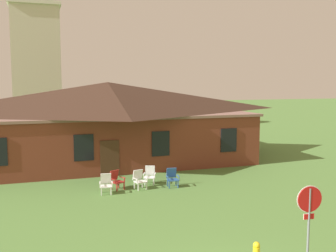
{
  "coord_description": "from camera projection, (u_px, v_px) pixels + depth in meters",
  "views": [
    {
      "loc": [
        -4.6,
        -7.89,
        5.38
      ],
      "look_at": [
        0.9,
        8.56,
        3.44
      ],
      "focal_mm": 41.6,
      "sensor_mm": 36.0,
      "label": 1
    }
  ],
  "objects": [
    {
      "name": "brick_building",
      "position": [
        108.0,
        120.0,
        27.11
      ],
      "size": [
        18.79,
        10.4,
        5.42
      ],
      "color": "brown",
      "rests_on": "ground"
    },
    {
      "name": "dome_tower",
      "position": [
        36.0,
        50.0,
        41.39
      ],
      "size": [
        5.18,
        5.18,
        19.3
      ],
      "color": "beige",
      "rests_on": "ground"
    },
    {
      "name": "stop_sign",
      "position": [
        309.0,
        210.0,
        11.3
      ],
      "size": [
        0.8,
        0.13,
        2.42
      ],
      "color": "slate",
      "rests_on": "ground"
    },
    {
      "name": "lawn_chair_by_porch",
      "position": [
        106.0,
        183.0,
        18.96
      ],
      "size": [
        0.7,
        0.74,
        0.96
      ],
      "color": "silver",
      "rests_on": "ground"
    },
    {
      "name": "lawn_chair_near_door",
      "position": [
        116.0,
        179.0,
        19.7
      ],
      "size": [
        0.81,
        0.85,
        0.96
      ],
      "color": "maroon",
      "rests_on": "ground"
    },
    {
      "name": "lawn_chair_left_end",
      "position": [
        139.0,
        179.0,
        19.79
      ],
      "size": [
        0.73,
        0.77,
        0.96
      ],
      "color": "silver",
      "rests_on": "ground"
    },
    {
      "name": "lawn_chair_middle",
      "position": [
        150.0,
        175.0,
        20.76
      ],
      "size": [
        0.78,
        0.82,
        0.96
      ],
      "color": "white",
      "rests_on": "ground"
    },
    {
      "name": "lawn_chair_right_end",
      "position": [
        172.0,
        177.0,
        20.2
      ],
      "size": [
        0.69,
        0.72,
        0.96
      ],
      "color": "#2D5693",
      "rests_on": "ground"
    }
  ]
}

